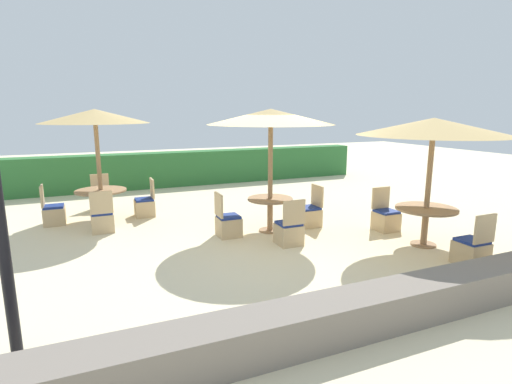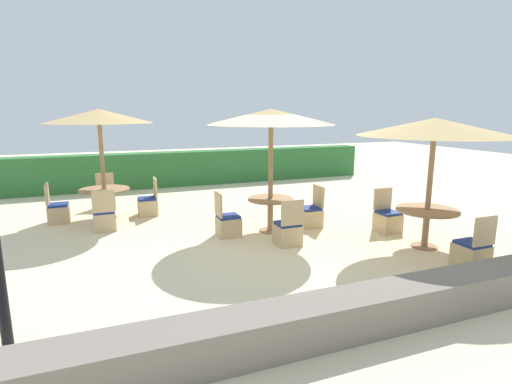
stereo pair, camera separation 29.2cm
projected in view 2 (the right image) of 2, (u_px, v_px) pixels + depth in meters
ground_plane at (267, 241)px, 8.03m from camera, size 40.00×40.00×0.00m
hedge_row at (193, 168)px, 14.10m from camera, size 13.00×0.70×1.18m
stone_border at (377, 309)px, 4.82m from camera, size 10.00×0.56×0.48m
parasol_center at (271, 117)px, 8.22m from camera, size 2.65×2.65×2.62m
round_table_center at (270, 206)px, 8.60m from camera, size 0.97×0.97×0.74m
patio_chair_center_west at (228, 224)px, 8.33m from camera, size 0.46×0.46×0.93m
patio_chair_center_south at (288, 232)px, 7.77m from camera, size 0.46×0.46×0.93m
patio_chair_center_east at (310, 215)px, 9.01m from camera, size 0.46×0.46×0.93m
parasol_back_left at (99, 117)px, 9.21m from camera, size 2.44×2.44×2.62m
round_table_back_left at (105, 195)px, 9.59m from camera, size 1.17×1.17×0.74m
patio_chair_back_left_south at (105, 219)px, 8.73m from camera, size 0.46×0.46×0.93m
patio_chair_back_left_west at (58, 212)px, 9.33m from camera, size 0.46×0.46×0.93m
patio_chair_back_left_north at (106, 199)px, 10.68m from camera, size 0.46×0.46×0.93m
patio_chair_back_left_east at (148, 205)px, 10.00m from camera, size 0.46×0.46×0.93m
parasol_front_right at (435, 127)px, 7.23m from camera, size 2.79×2.79×2.45m
round_table_front_right at (427, 217)px, 7.57m from camera, size 1.15×1.15×0.75m
patio_chair_front_right_north at (387, 220)px, 8.64m from camera, size 0.46×0.46×0.93m
patio_chair_front_right_south at (472, 253)px, 6.63m from camera, size 0.46×0.46×0.93m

